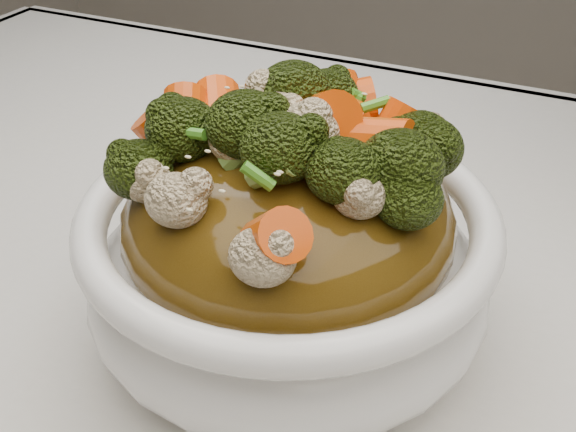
% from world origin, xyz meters
% --- Properties ---
extents(tablecloth, '(1.20, 0.80, 0.04)m').
position_xyz_m(tablecloth, '(0.00, 0.00, 0.73)').
color(tablecloth, silver).
rests_on(tablecloth, dining_table).
extents(bowl, '(0.27, 0.27, 0.09)m').
position_xyz_m(bowl, '(0.02, -0.04, 0.80)').
color(bowl, white).
rests_on(bowl, tablecloth).
extents(sauce_base, '(0.21, 0.21, 0.11)m').
position_xyz_m(sauce_base, '(0.02, -0.04, 0.83)').
color(sauce_base, '#4C340D').
rests_on(sauce_base, bowl).
extents(carrots, '(0.21, 0.21, 0.06)m').
position_xyz_m(carrots, '(0.02, -0.04, 0.90)').
color(carrots, '#E24A07').
rests_on(carrots, sauce_base).
extents(broccoli, '(0.21, 0.21, 0.05)m').
position_xyz_m(broccoli, '(0.02, -0.04, 0.90)').
color(broccoli, black).
rests_on(broccoli, sauce_base).
extents(cauliflower, '(0.21, 0.21, 0.04)m').
position_xyz_m(cauliflower, '(0.02, -0.04, 0.90)').
color(cauliflower, beige).
rests_on(cauliflower, sauce_base).
extents(scallions, '(0.16, 0.16, 0.02)m').
position_xyz_m(scallions, '(0.02, -0.04, 0.90)').
color(scallions, '#3F8D20').
rests_on(scallions, sauce_base).
extents(sesame_seeds, '(0.19, 0.19, 0.01)m').
position_xyz_m(sesame_seeds, '(0.02, -0.04, 0.90)').
color(sesame_seeds, beige).
rests_on(sesame_seeds, sauce_base).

